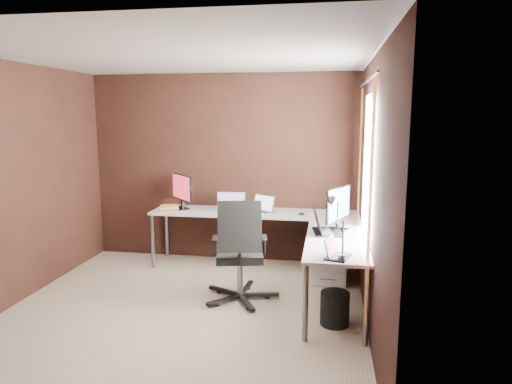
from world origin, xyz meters
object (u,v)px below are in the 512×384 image
at_px(laptop_silver, 261,209).
at_px(monitor_right, 338,206).
at_px(desk_lamp, 336,220).
at_px(drawer_pedestal, 328,256).
at_px(wastebasket, 335,308).
at_px(laptop_white, 231,208).
at_px(laptop_black_small, 335,253).
at_px(book_stack, 169,208).
at_px(monitor_left, 182,190).
at_px(laptop_black_big, 323,228).
at_px(office_chair, 240,271).

bearing_deg(laptop_silver, monitor_right, -6.16).
relative_size(monitor_right, desk_lamp, 0.99).
height_order(drawer_pedestal, wastebasket, drawer_pedestal).
height_order(laptop_white, laptop_black_small, laptop_white).
bearing_deg(book_stack, wastebasket, -33.51).
relative_size(laptop_white, desk_lamp, 0.71).
relative_size(monitor_left, laptop_black_big, 1.04).
distance_m(monitor_right, book_stack, 2.25).
bearing_deg(laptop_silver, desk_lamp, -29.74).
xyz_separation_m(laptop_silver, desk_lamp, (0.91, -1.74, 0.29)).
relative_size(monitor_right, wastebasket, 1.69).
distance_m(monitor_right, laptop_black_small, 0.98).
relative_size(monitor_left, wastebasket, 1.44).
height_order(monitor_left, wastebasket, monitor_left).
bearing_deg(monitor_left, laptop_white, 39.32).
xyz_separation_m(monitor_left, desk_lamp, (1.98, -1.82, 0.08)).
bearing_deg(wastebasket, desk_lamp, -94.88).
bearing_deg(desk_lamp, monitor_left, 140.19).
relative_size(monitor_left, book_stack, 1.64).
bearing_deg(drawer_pedestal, laptop_black_big, -95.86).
xyz_separation_m(monitor_right, laptop_black_small, (-0.03, -0.95, -0.23)).
bearing_deg(laptop_silver, office_chair, -60.68).
distance_m(drawer_pedestal, book_stack, 2.11).
bearing_deg(wastebasket, office_chair, 157.49).
distance_m(drawer_pedestal, laptop_black_small, 1.49).
bearing_deg(laptop_silver, wastebasket, -25.41).
relative_size(monitor_left, laptop_black_small, 1.50).
height_order(drawer_pedestal, laptop_black_small, laptop_black_small).
relative_size(drawer_pedestal, office_chair, 0.54).
relative_size(laptop_white, laptop_black_small, 1.26).
relative_size(monitor_left, desk_lamp, 0.84).
distance_m(laptop_silver, office_chair, 1.17).
bearing_deg(laptop_black_small, monitor_right, 14.96).
xyz_separation_m(drawer_pedestal, laptop_black_small, (0.06, -1.42, 0.47)).
relative_size(laptop_black_small, desk_lamp, 0.56).
xyz_separation_m(book_stack, office_chair, (1.12, -0.99, -0.44)).
bearing_deg(laptop_black_small, wastebasket, 13.44).
height_order(laptop_black_small, office_chair, office_chair).
xyz_separation_m(laptop_silver, book_stack, (-1.19, -0.09, -0.01)).
xyz_separation_m(laptop_white, wastebasket, (1.32, -1.49, -0.62)).
bearing_deg(monitor_left, laptop_black_small, 4.47).
relative_size(drawer_pedestal, wastebasket, 1.90).
bearing_deg(desk_lamp, laptop_silver, 120.46).
relative_size(monitor_right, laptop_black_small, 1.76).
xyz_separation_m(monitor_right, book_stack, (-2.14, 0.67, -0.23)).
distance_m(laptop_white, wastebasket, 2.09).
bearing_deg(laptop_silver, drawer_pedestal, 13.46).
xyz_separation_m(laptop_black_big, office_chair, (-0.86, -0.20, -0.46)).
bearing_deg(laptop_black_big, drawer_pedestal, -14.06).
height_order(desk_lamp, office_chair, desk_lamp).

